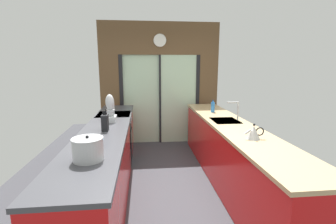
% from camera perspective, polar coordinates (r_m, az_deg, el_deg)
% --- Properties ---
extents(ground_plane, '(5.04, 7.60, 0.02)m').
position_cam_1_polar(ground_plane, '(4.02, 0.11, -15.18)').
color(ground_plane, '#38383D').
extents(back_wall_unit, '(2.64, 0.12, 2.70)m').
position_cam_1_polar(back_wall_unit, '(5.41, -1.94, 8.43)').
color(back_wall_unit, brown).
rests_on(back_wall_unit, ground_plane).
extents(left_counter_run, '(0.62, 3.80, 0.92)m').
position_cam_1_polar(left_counter_run, '(3.42, -14.66, -11.70)').
color(left_counter_run, red).
rests_on(left_counter_run, ground_plane).
extents(right_counter_run, '(0.62, 3.80, 0.92)m').
position_cam_1_polar(right_counter_run, '(3.77, 14.70, -9.58)').
color(right_counter_run, red).
rests_on(right_counter_run, ground_plane).
extents(sink_faucet, '(0.19, 0.02, 0.30)m').
position_cam_1_polar(sink_faucet, '(3.88, 15.95, 0.92)').
color(sink_faucet, '#B7BABC').
rests_on(sink_faucet, right_counter_run).
extents(oven_range, '(0.60, 0.60, 0.92)m').
position_cam_1_polar(oven_range, '(4.47, -12.54, -6.31)').
color(oven_range, black).
rests_on(oven_range, ground_plane).
extents(mixing_bowl, '(0.17, 0.17, 0.08)m').
position_cam_1_polar(mixing_bowl, '(2.64, -16.87, -7.18)').
color(mixing_bowl, teal).
rests_on(mixing_bowl, left_counter_run).
extents(knife_block, '(0.08, 0.14, 0.29)m').
position_cam_1_polar(knife_block, '(3.26, -14.77, -2.45)').
color(knife_block, black).
rests_on(knife_block, left_counter_run).
extents(stand_mixer, '(0.17, 0.27, 0.42)m').
position_cam_1_polar(stand_mixer, '(3.78, -13.59, 0.25)').
color(stand_mixer, '#B7BABC').
rests_on(stand_mixer, left_counter_run).
extents(stock_pot, '(0.28, 0.28, 0.23)m').
position_cam_1_polar(stock_pot, '(2.30, -18.53, -8.38)').
color(stock_pot, '#B7BABC').
rests_on(stock_pot, left_counter_run).
extents(kettle, '(0.24, 0.16, 0.19)m').
position_cam_1_polar(kettle, '(2.97, 19.76, -4.58)').
color(kettle, '#B7BABC').
rests_on(kettle, right_counter_run).
extents(soap_bottle, '(0.07, 0.07, 0.23)m').
position_cam_1_polar(soap_bottle, '(4.48, 10.63, 1.20)').
color(soap_bottle, '#286BB7').
rests_on(soap_bottle, right_counter_run).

